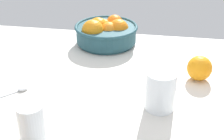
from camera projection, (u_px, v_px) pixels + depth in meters
ground_plane at (108, 101)px, 97.13cm from camera, size 120.61×100.82×3.00cm
fruit_bowl at (106, 32)px, 128.59cm from camera, size 24.95×24.95×11.17cm
juice_glass at (160, 93)px, 89.11cm from camera, size 8.32×8.32×11.19cm
second_glass at (32, 124)px, 78.12cm from camera, size 6.52×6.52×9.45cm
loose_orange_2 at (200, 68)px, 103.72cm from camera, size 8.03×8.03×8.03cm
spoon at (11, 93)px, 97.44cm from camera, size 12.00×12.31×1.00cm
herb_sprig_0 at (34, 113)px, 88.70cm from camera, size 6.72×4.47×1.00cm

